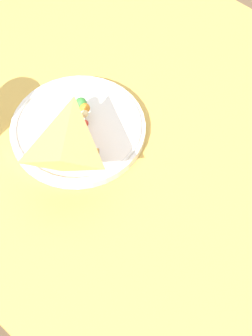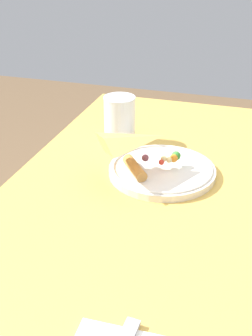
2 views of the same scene
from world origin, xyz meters
TOP-DOWN VIEW (x-y plane):
  - ground_plane at (0.00, 0.00)m, footprint 6.00×6.00m
  - dining_table at (0.00, 0.00)m, footprint 1.22×0.80m
  - plate_pizza at (-0.12, -0.08)m, footprint 0.24×0.24m

SIDE VIEW (x-z plane):
  - ground_plane at x=0.00m, z-range 0.00..0.00m
  - dining_table at x=0.00m, z-range 0.28..1.06m
  - plate_pizza at x=-0.12m, z-range 0.77..0.82m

